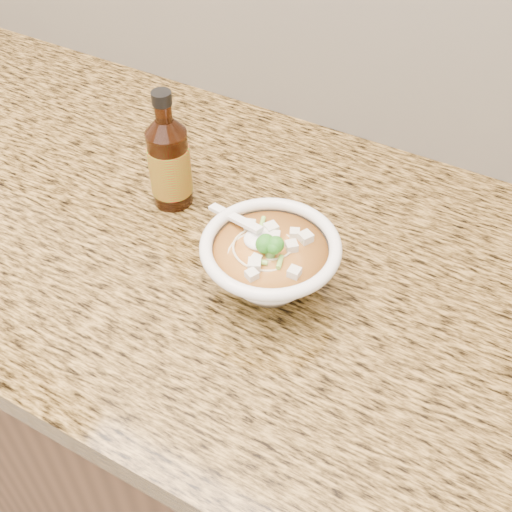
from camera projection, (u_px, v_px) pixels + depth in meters
The scene contains 4 objects.
cabinet at pixel (141, 368), 1.29m from camera, with size 4.00×0.65×0.86m, color #372110.
counter_slab at pixel (103, 196), 0.97m from camera, with size 4.00×0.68×0.04m, color olive.
soup_bowl at pixel (270, 264), 0.79m from camera, with size 0.19×0.17×0.10m.
hot_sauce_bottle at pixel (169, 163), 0.89m from camera, with size 0.07×0.07×0.18m.
Camera 1 is at (0.57, 1.14, 1.51)m, focal length 45.00 mm.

